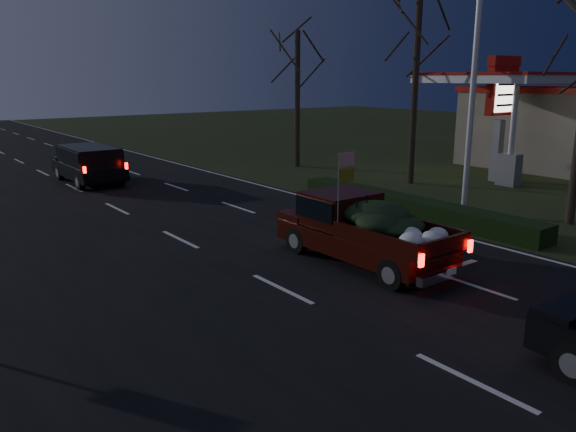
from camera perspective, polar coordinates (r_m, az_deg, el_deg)
ground at (r=12.74m, az=-0.62°, el=-7.48°), size 120.00×120.00×0.00m
road_asphalt at (r=12.74m, az=-0.62°, el=-7.44°), size 14.00×120.00×0.02m
hedge_row at (r=19.93m, az=12.27°, el=0.98°), size 1.00×10.00×0.60m
light_pole at (r=20.22m, az=18.54°, el=15.57°), size 0.50×0.90×9.16m
gas_price_pylon at (r=27.29m, az=20.87°, el=11.16°), size 2.00×0.41×5.57m
gas_station_building at (r=34.85m, az=26.29°, el=8.12°), size 10.00×7.00×4.00m
gas_canopy at (r=29.51m, az=21.40°, el=12.39°), size 7.10×6.10×4.88m
bare_tree_mid at (r=25.68m, az=13.06°, el=17.35°), size 3.60×3.60×8.50m
bare_tree_far at (r=29.98m, az=0.97°, el=15.00°), size 3.60×3.60×7.00m
pickup_truck at (r=14.40m, az=7.63°, el=-1.02°), size 1.90×4.94×2.59m
lead_suv at (r=26.77m, az=-19.58°, el=5.31°), size 2.02×4.73×1.35m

